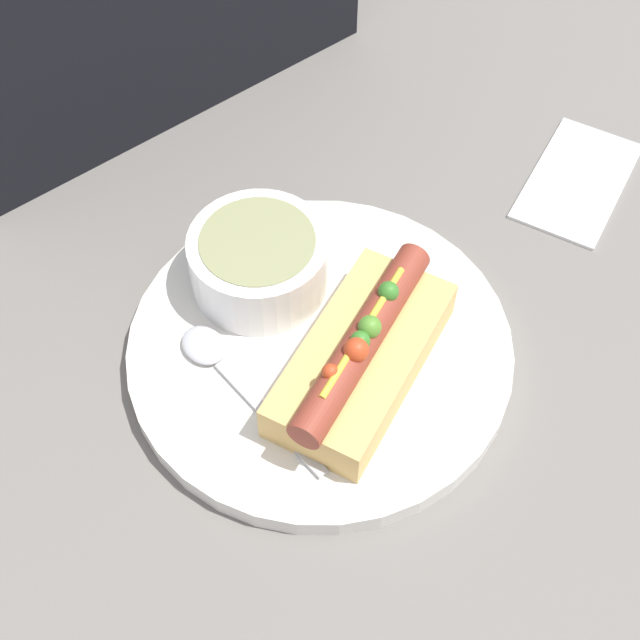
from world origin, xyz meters
name	(u,v)px	position (x,y,z in m)	size (l,w,h in m)	color
ground_plane	(320,356)	(0.00, 0.00, 0.00)	(4.00, 4.00, 0.00)	slate
dinner_plate	(320,349)	(0.00, 0.00, 0.01)	(0.28, 0.28, 0.02)	white
hot_dog	(362,354)	(0.01, -0.04, 0.04)	(0.17, 0.13, 0.06)	#DBAD60
soup_bowl	(256,262)	(0.00, 0.07, 0.04)	(0.10, 0.10, 0.05)	white
spoon	(221,365)	(-0.07, 0.03, 0.02)	(0.03, 0.15, 0.01)	#B7B7BC
napkin	(575,177)	(0.28, 0.00, 0.00)	(0.15, 0.12, 0.01)	white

